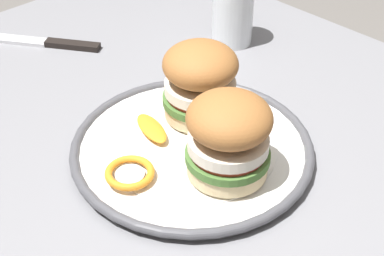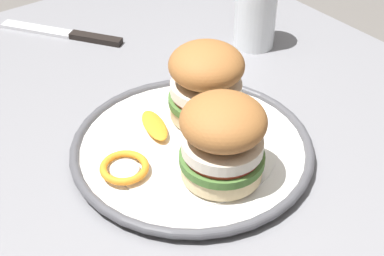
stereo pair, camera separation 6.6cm
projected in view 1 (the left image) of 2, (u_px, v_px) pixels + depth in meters
name	position (u px, v px, depth m)	size (l,w,h in m)	color
dining_table	(219.00, 243.00, 0.71)	(1.17, 0.87, 0.71)	gray
dinner_plate	(192.00, 148.00, 0.69)	(0.30, 0.30, 0.02)	white
sandwich_half_left	(200.00, 80.00, 0.71)	(0.13, 0.13, 0.10)	beige
sandwich_half_right	(226.00, 134.00, 0.62)	(0.13, 0.13, 0.10)	beige
orange_peel_curled	(130.00, 173.00, 0.64)	(0.08, 0.08, 0.01)	orange
orange_peel_strip_long	(152.00, 128.00, 0.70)	(0.07, 0.04, 0.01)	orange
drinking_glass	(233.00, 12.00, 0.89)	(0.07, 0.07, 0.12)	white
table_knife	(44.00, 43.00, 0.92)	(0.19, 0.14, 0.01)	silver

